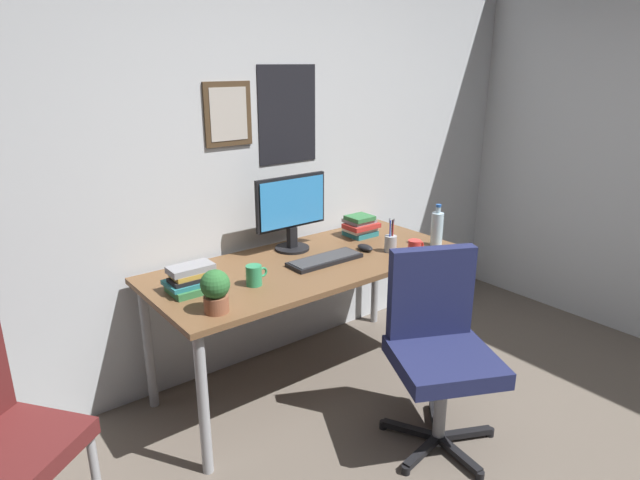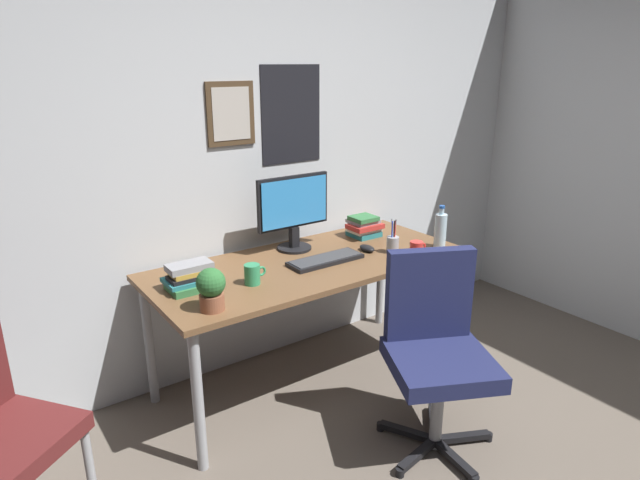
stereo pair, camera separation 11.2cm
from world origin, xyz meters
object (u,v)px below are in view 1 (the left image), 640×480
potted_plant (215,290)px  book_stack_right (360,226)px  keyboard (325,260)px  pen_cup (391,243)px  book_stack_left (190,280)px  coffee_mug_near (415,248)px  coffee_mug_far (254,275)px  monitor (291,210)px  office_chair (438,340)px  computer_mouse (365,248)px  water_bottle (437,228)px

potted_plant → book_stack_right: (1.23, 0.43, -0.04)m
keyboard → pen_cup: (0.40, -0.10, 0.04)m
keyboard → book_stack_left: (-0.75, 0.08, 0.05)m
coffee_mug_near → coffee_mug_far: bearing=168.3°
monitor → coffee_mug_near: monitor is taller
office_chair → keyboard: size_ratio=2.21×
potted_plant → book_stack_left: size_ratio=0.87×
office_chair → keyboard: bearing=100.1°
keyboard → coffee_mug_near: (0.46, -0.23, 0.03)m
office_chair → pen_cup: size_ratio=4.75×
computer_mouse → book_stack_left: book_stack_left is taller
potted_plant → book_stack_right: 1.30m
monitor → water_bottle: bearing=-33.1°
coffee_mug_far → coffee_mug_near: bearing=-11.7°
computer_mouse → coffee_mug_near: bearing=-56.1°
monitor → coffee_mug_near: bearing=-47.0°
computer_mouse → office_chair: bearing=-103.7°
office_chair → coffee_mug_far: (-0.60, 0.67, 0.27)m
monitor → office_chair: bearing=-81.5°
office_chair → computer_mouse: (0.17, 0.71, 0.23)m
book_stack_left → book_stack_right: bearing=6.8°
water_bottle → book_stack_left: water_bottle is taller
office_chair → computer_mouse: bearing=76.3°
water_bottle → coffee_mug_near: size_ratio=2.27×
pen_cup → book_stack_right: bearing=79.3°
keyboard → book_stack_right: (0.47, 0.23, 0.05)m
office_chair → book_stack_right: (0.34, 0.94, 0.28)m
office_chair → book_stack_right: size_ratio=4.64×
potted_plant → pen_cup: size_ratio=0.98×
computer_mouse → book_stack_right: size_ratio=0.54×
water_bottle → coffee_mug_far: bearing=172.9°
office_chair → coffee_mug_near: office_chair is taller
monitor → book_stack_left: bearing=-164.8°
coffee_mug_near → book_stack_left: 1.25m
monitor → water_bottle: 0.87m
coffee_mug_near → keyboard: bearing=153.0°
coffee_mug_far → office_chair: bearing=-48.2°
office_chair → potted_plant: size_ratio=4.87×
monitor → book_stack_right: size_ratio=2.25×
computer_mouse → book_stack_right: bearing=53.9°
monitor → pen_cup: (0.43, -0.38, -0.19)m
water_bottle → book_stack_right: size_ratio=1.23×
computer_mouse → coffee_mug_far: coffee_mug_far is taller
office_chair → potted_plant: office_chair is taller
pen_cup → monitor: bearing=138.1°
office_chair → keyboard: office_chair is taller
water_bottle → keyboard: bearing=165.0°
monitor → book_stack_left: monitor is taller
office_chair → book_stack_left: office_chair is taller
coffee_mug_near → book_stack_left: size_ratio=0.49×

